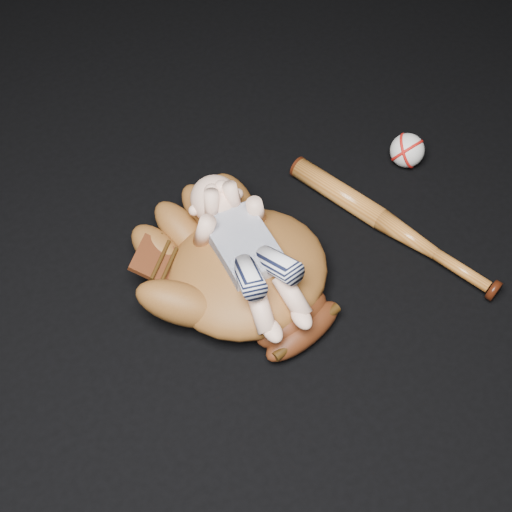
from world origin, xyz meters
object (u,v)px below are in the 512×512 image
Objects in this scene: baseball_glove at (248,267)px; baseball at (407,150)px; newborn_baby at (250,253)px; baseball_bat at (392,226)px.

baseball is at bearing 2.33° from baseball_glove.
newborn_baby reaches higher than baseball_bat.
newborn_baby is at bearing -169.32° from baseball.
baseball_bat is at bearing -139.81° from baseball.
baseball_glove reaches higher than baseball_bat.
baseball is (0.15, 0.13, 0.01)m from baseball_bat.
newborn_baby reaches higher than baseball_glove.
newborn_baby is at bearing -98.07° from baseball_glove.
baseball_bat is 0.20m from baseball.
baseball is (0.45, 0.07, -0.03)m from baseball_glove.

